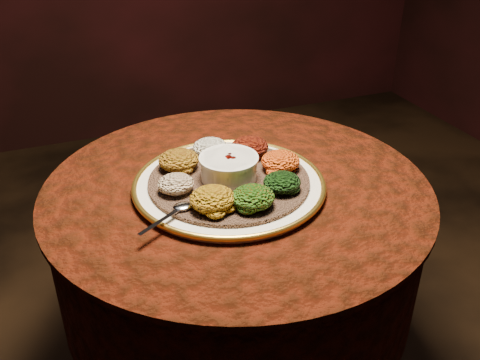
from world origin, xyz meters
name	(u,v)px	position (x,y,z in m)	size (l,w,h in m)	color
table	(237,242)	(0.00, 0.00, 0.55)	(0.96, 0.96, 0.73)	black
platter	(229,184)	(-0.03, -0.01, 0.75)	(0.54, 0.54, 0.02)	white
injera	(229,180)	(-0.03, -0.01, 0.76)	(0.39, 0.39, 0.01)	brown
stew_bowl	(229,166)	(-0.03, -0.01, 0.80)	(0.14, 0.14, 0.06)	white
spoon	(180,209)	(-0.18, -0.11, 0.77)	(0.14, 0.09, 0.01)	silver
portion_ayib	(210,147)	(-0.03, 0.12, 0.78)	(0.09, 0.09, 0.04)	silver
portion_kitfo	(250,147)	(0.07, 0.08, 0.79)	(0.10, 0.09, 0.05)	black
portion_tikil	(280,161)	(0.11, -0.02, 0.79)	(0.10, 0.09, 0.05)	#B3650E
portion_gomen	(282,182)	(0.07, -0.11, 0.78)	(0.09, 0.08, 0.04)	black
portion_mixveg	(253,197)	(-0.02, -0.15, 0.79)	(0.10, 0.09, 0.05)	#962909
portion_kik	(213,199)	(-0.10, -0.12, 0.79)	(0.10, 0.10, 0.05)	#A1760E
portion_timatim	(176,184)	(-0.16, -0.02, 0.78)	(0.09, 0.08, 0.04)	maroon
portion_shiro	(179,160)	(-0.12, 0.08, 0.79)	(0.10, 0.10, 0.05)	#8C6110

